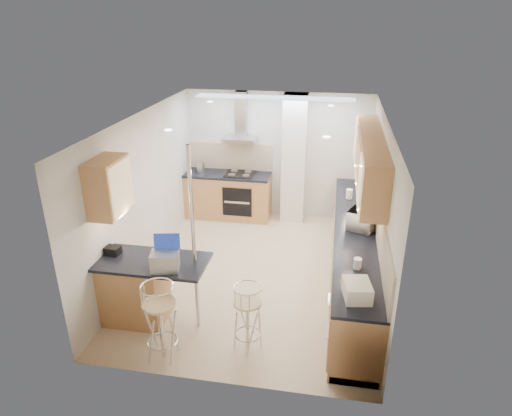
% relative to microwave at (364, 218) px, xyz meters
% --- Properties ---
extents(ground, '(4.80, 4.80, 0.00)m').
position_rel_microwave_xyz_m(ground, '(-1.61, -0.07, -1.07)').
color(ground, '#C9B186').
rests_on(ground, ground).
extents(room_shell, '(3.64, 4.84, 2.51)m').
position_rel_microwave_xyz_m(room_shell, '(-1.29, 0.30, 0.47)').
color(room_shell, beige).
rests_on(room_shell, ground).
extents(right_counter, '(0.63, 4.40, 0.92)m').
position_rel_microwave_xyz_m(right_counter, '(-0.11, -0.07, -0.61)').
color(right_counter, '#BB7E4A').
rests_on(right_counter, ground).
extents(back_counter, '(1.70, 0.63, 0.92)m').
position_rel_microwave_xyz_m(back_counter, '(-2.56, 2.03, -0.61)').
color(back_counter, '#BB7E4A').
rests_on(back_counter, ground).
extents(peninsula, '(1.47, 0.72, 0.94)m').
position_rel_microwave_xyz_m(peninsula, '(-2.74, -1.52, -0.60)').
color(peninsula, '#BB7E4A').
rests_on(peninsula, ground).
extents(microwave, '(0.55, 0.65, 0.30)m').
position_rel_microwave_xyz_m(microwave, '(0.00, 0.00, 0.00)').
color(microwave, white).
rests_on(microwave, right_counter).
extents(laptop, '(0.39, 0.32, 0.23)m').
position_rel_microwave_xyz_m(laptop, '(-2.47, -1.70, -0.02)').
color(laptop, '#999CA0').
rests_on(laptop, peninsula).
extents(bag, '(0.21, 0.17, 0.11)m').
position_rel_microwave_xyz_m(bag, '(-3.29, -1.45, -0.08)').
color(bag, black).
rests_on(bag, peninsula).
extents(bar_stool_near, '(0.55, 0.55, 1.02)m').
position_rel_microwave_xyz_m(bar_stool_near, '(-2.39, -2.17, -0.56)').
color(bar_stool_near, tan).
rests_on(bar_stool_near, ground).
extents(bar_stool_end, '(0.45, 0.45, 0.90)m').
position_rel_microwave_xyz_m(bar_stool_end, '(-1.41, -1.83, -0.62)').
color(bar_stool_end, tan).
rests_on(bar_stool_end, ground).
extents(jar_a, '(0.16, 0.16, 0.17)m').
position_rel_microwave_xyz_m(jar_a, '(0.03, 1.17, -0.07)').
color(jar_a, white).
rests_on(jar_a, right_counter).
extents(jar_b, '(0.12, 0.12, 0.16)m').
position_rel_microwave_xyz_m(jar_b, '(-0.20, 1.12, -0.07)').
color(jar_b, white).
rests_on(jar_b, right_counter).
extents(jar_c, '(0.18, 0.18, 0.18)m').
position_rel_microwave_xyz_m(jar_c, '(-0.04, -0.17, -0.06)').
color(jar_c, beige).
rests_on(jar_c, right_counter).
extents(jar_d, '(0.11, 0.11, 0.14)m').
position_rel_microwave_xyz_m(jar_d, '(-0.13, -1.22, -0.08)').
color(jar_d, white).
rests_on(jar_d, right_counter).
extents(bread_bin, '(0.35, 0.41, 0.19)m').
position_rel_microwave_xyz_m(bread_bin, '(-0.15, -1.87, -0.06)').
color(bread_bin, white).
rests_on(bread_bin, right_counter).
extents(kettle, '(0.16, 0.16, 0.21)m').
position_rel_microwave_xyz_m(kettle, '(-3.10, 2.00, -0.05)').
color(kettle, '#B3B5B8').
rests_on(kettle, back_counter).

